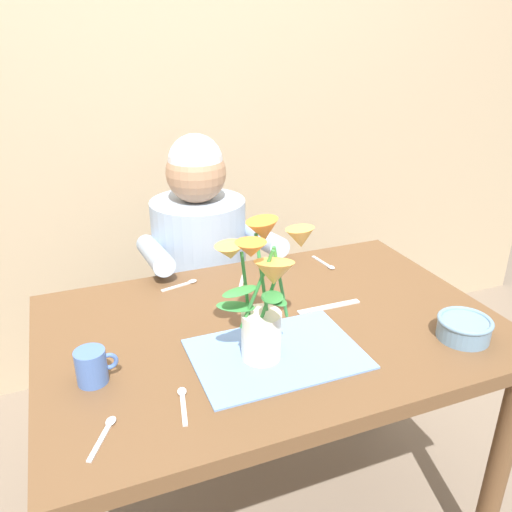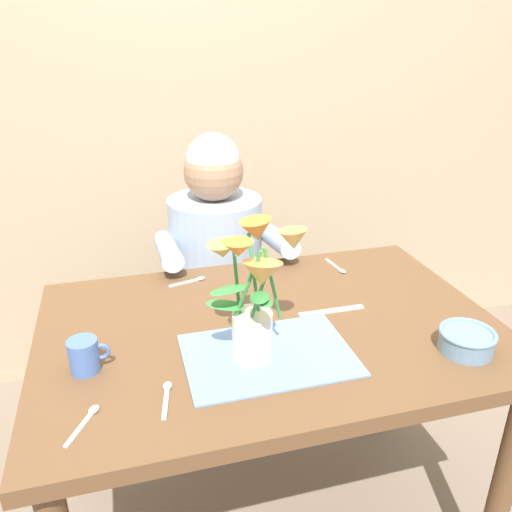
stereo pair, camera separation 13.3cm
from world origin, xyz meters
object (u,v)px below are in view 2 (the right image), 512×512
object	(u,v)px
flower_vase	(254,293)
seated_person	(217,284)
dinner_knife	(331,311)
ceramic_bowl	(467,340)
ceramic_mug	(85,356)

from	to	relation	value
flower_vase	seated_person	bearing A→B (deg)	85.63
flower_vase	dinner_knife	size ratio (longest dim) A/B	1.75
flower_vase	ceramic_bowl	bearing A→B (deg)	-11.94
ceramic_bowl	dinner_knife	size ratio (longest dim) A/B	0.72
seated_person	flower_vase	xyz separation A→B (m)	(-0.06, -0.75, 0.35)
seated_person	flower_vase	distance (m)	0.83
ceramic_bowl	dinner_knife	world-z (taller)	ceramic_bowl
ceramic_bowl	ceramic_mug	bearing A→B (deg)	169.65
ceramic_bowl	seated_person	bearing A→B (deg)	117.42
dinner_knife	ceramic_mug	xyz separation A→B (m)	(-0.65, -0.10, 0.04)
ceramic_bowl	ceramic_mug	xyz separation A→B (m)	(-0.89, 0.16, 0.01)
seated_person	flower_vase	world-z (taller)	seated_person
seated_person	ceramic_bowl	bearing A→B (deg)	-65.36
dinner_knife	ceramic_mug	size ratio (longest dim) A/B	2.04
flower_vase	ceramic_bowl	size ratio (longest dim) A/B	2.45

